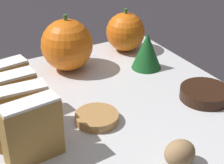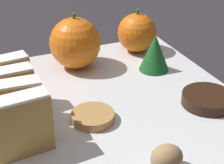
{
  "view_description": "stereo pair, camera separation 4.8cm",
  "coord_description": "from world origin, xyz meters",
  "views": [
    {
      "loc": [
        -0.21,
        -0.37,
        0.28
      ],
      "look_at": [
        0.0,
        0.0,
        0.04
      ],
      "focal_mm": 60.0,
      "sensor_mm": 36.0,
      "label": 1
    },
    {
      "loc": [
        -0.17,
        -0.39,
        0.28
      ],
      "look_at": [
        0.0,
        0.0,
        0.04
      ],
      "focal_mm": 60.0,
      "sensor_mm": 36.0,
      "label": 2
    }
  ],
  "objects": [
    {
      "name": "ground_plane",
      "position": [
        0.0,
        0.0,
        0.0
      ],
      "size": [
        6.0,
        6.0,
        0.0
      ],
      "primitive_type": "plane",
      "color": "#28262B"
    },
    {
      "name": "serving_platter",
      "position": [
        0.0,
        0.0,
        0.01
      ],
      "size": [
        0.34,
        0.36,
        0.01
      ],
      "color": "silver",
      "rests_on": "ground_plane"
    },
    {
      "name": "stollen_slice_front",
      "position": [
        -0.13,
        -0.06,
        0.05
      ],
      "size": [
        0.06,
        0.03,
        0.07
      ],
      "color": "#B28442",
      "rests_on": "serving_platter"
    },
    {
      "name": "stollen_slice_second",
      "position": [
        -0.13,
        -0.02,
        0.05
      ],
      "size": [
        0.06,
        0.03,
        0.07
      ],
      "color": "#B28442",
      "rests_on": "serving_platter"
    },
    {
      "name": "stollen_slice_third",
      "position": [
        -0.13,
        0.01,
        0.05
      ],
      "size": [
        0.06,
        0.02,
        0.07
      ],
      "color": "#B28442",
      "rests_on": "serving_platter"
    },
    {
      "name": "stollen_slice_fourth",
      "position": [
        -0.13,
        0.04,
        0.05
      ],
      "size": [
        0.06,
        0.03,
        0.07
      ],
      "color": "#B28442",
      "rests_on": "serving_platter"
    },
    {
      "name": "orange_near",
      "position": [
        -0.01,
        0.12,
        0.05
      ],
      "size": [
        0.08,
        0.08,
        0.09
      ],
      "color": "orange",
      "rests_on": "serving_platter"
    },
    {
      "name": "orange_far",
      "position": [
        0.1,
        0.14,
        0.04
      ],
      "size": [
        0.07,
        0.07,
        0.07
      ],
      "color": "orange",
      "rests_on": "serving_platter"
    },
    {
      "name": "walnut",
      "position": [
        -0.0,
        -0.14,
        0.03
      ],
      "size": [
        0.03,
        0.03,
        0.03
      ],
      "color": "#9E7A51",
      "rests_on": "serving_platter"
    },
    {
      "name": "chocolate_cookie",
      "position": [
        0.11,
        -0.05,
        0.02
      ],
      "size": [
        0.07,
        0.07,
        0.01
      ],
      "color": "black",
      "rests_on": "serving_platter"
    },
    {
      "name": "gingerbread_cookie",
      "position": [
        -0.04,
        -0.03,
        0.02
      ],
      "size": [
        0.05,
        0.05,
        0.01
      ],
      "color": "#B27F47",
      "rests_on": "serving_platter"
    },
    {
      "name": "evergreen_sprig",
      "position": [
        0.1,
        0.06,
        0.04
      ],
      "size": [
        0.05,
        0.05,
        0.06
      ],
      "color": "#195623",
      "rests_on": "serving_platter"
    }
  ]
}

